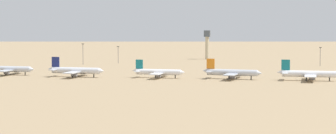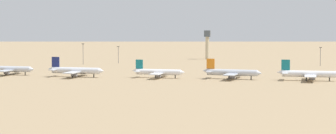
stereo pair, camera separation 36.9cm
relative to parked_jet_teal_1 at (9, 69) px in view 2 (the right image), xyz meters
name	(u,v)px [view 2 (the right image)]	position (x,y,z in m)	size (l,w,h in m)	color
ground	(152,79)	(93.03, -8.15, -3.69)	(4000.00, 4000.00, 0.00)	#9E8460
ridge_west	(115,11)	(-219.60, 1040.65, 50.94)	(282.54, 212.53, 109.26)	#7F785B
ridge_center	(278,7)	(148.86, 1106.55, 61.26)	(396.92, 263.81, 129.89)	gray
parked_jet_teal_1	(9,69)	(0.00, 0.00, 0.00)	(34.05, 28.63, 11.25)	silver
parked_jet_navy_2	(75,70)	(45.66, -6.54, 0.22)	(36.07, 30.38, 11.91)	silver
parked_jet_teal_3	(158,72)	(95.50, -3.40, -0.19)	(32.35, 27.27, 10.68)	white
parked_jet_orange_4	(231,73)	(138.78, -2.87, 0.12)	(35.18, 29.87, 11.63)	silver
parked_jet_teal_5	(308,74)	(182.07, -4.65, 0.16)	(35.50, 29.82, 11.74)	white
control_tower	(207,42)	(101.95, 180.18, 11.45)	(5.20, 5.20, 25.09)	#C6B793
light_pole_west	(83,53)	(17.04, 94.71, 5.61)	(1.80, 0.50, 16.15)	#59595E
light_pole_mid	(320,55)	(194.74, 114.82, 4.45)	(1.80, 0.50, 13.91)	#59595E
light_pole_east	(118,53)	(39.73, 113.67, 4.20)	(1.80, 0.50, 13.42)	#59595E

